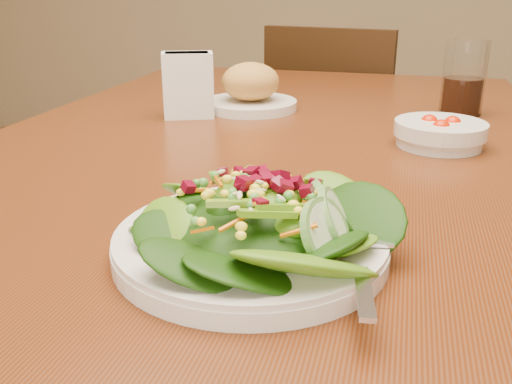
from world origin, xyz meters
TOP-DOWN VIEW (x-y plane):
  - dining_table at (0.00, 0.00)m, footprint 0.90×1.40m
  - chair_far at (0.01, 0.90)m, footprint 0.46×0.46m
  - salad_plate at (0.09, -0.39)m, footprint 0.26×0.25m
  - bread_plate at (-0.08, 0.20)m, footprint 0.18×0.18m
  - tomato_bowl at (0.26, 0.03)m, footprint 0.14×0.14m
  - drinking_glass at (0.31, 0.27)m, footprint 0.08×0.08m
  - napkin_holder at (-0.17, 0.11)m, footprint 0.10×0.08m

SIDE VIEW (x-z plane):
  - chair_far at x=0.01m, z-range 0.03..0.88m
  - dining_table at x=0.00m, z-range 0.27..1.02m
  - tomato_bowl at x=0.26m, z-range 0.75..0.79m
  - salad_plate at x=0.09m, z-range 0.74..0.81m
  - bread_plate at x=-0.08m, z-range 0.74..0.83m
  - drinking_glass at x=0.31m, z-range 0.74..0.87m
  - napkin_holder at x=-0.17m, z-range 0.75..0.87m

